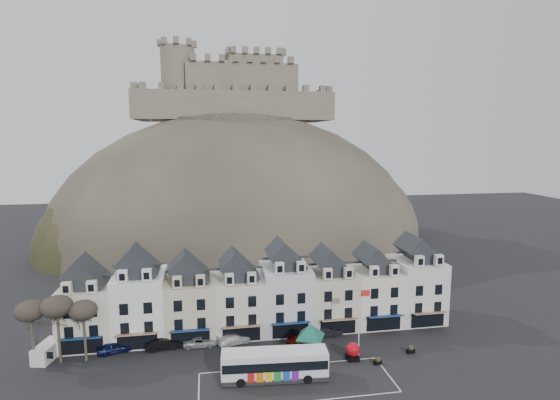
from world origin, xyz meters
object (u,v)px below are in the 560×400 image
Objects in this scene: car_silver at (200,341)px; white_van at (48,351)px; bus_shelter at (310,331)px; car_white at (234,339)px; car_black at (164,343)px; red_buoy at (353,351)px; car_charcoal at (329,332)px; car_navy at (114,347)px; bus at (275,363)px; car_maroon at (304,341)px; flagpole at (360,317)px.

white_van is at bearing 89.18° from car_silver.
car_white is at bearing 178.47° from bus_shelter.
car_silver is at bearing -98.14° from car_black.
red_buoy is 6.95m from car_charcoal.
car_navy is 1.13× the size of car_charcoal.
car_navy is at bearing 71.29° from car_white.
bus is at bearing -175.32° from car_white.
car_white is (-14.40, 6.76, -0.46)m from red_buoy.
car_navy is (8.01, 0.17, -0.28)m from white_van.
car_maroon reaches higher than car_white.
bus reaches higher than car_maroon.
car_black is at bearing -106.87° from car_navy.
car_maroon is at bearing -101.67° from car_silver.
flagpole is 1.90× the size of car_black.
flagpole is 25.96m from car_black.
red_buoy reaches higher than car_black.
red_buoy reaches higher than car_navy.
car_black is (14.23, 0.17, -0.23)m from white_van.
bus_shelter is 6.56m from flagpole.
car_silver is (10.98, 0.00, -0.10)m from car_navy.
white_van is at bearing 171.51° from flagpole.
bus is 2.68× the size of car_maroon.
car_white is (-4.05, 9.50, -1.24)m from bus.
car_maroon is (18.48, -2.50, 0.01)m from car_black.
car_navy is (-29.90, 6.84, -0.39)m from red_buoy.
red_buoy is at bearing 19.02° from bus.
car_white is at bearing -98.67° from car_black.
car_black is 4.76m from car_silver.
flagpole is at bearing -96.33° from car_maroon.
flagpole reaches higher than white_van.
car_black is at bearing 71.08° from car_white.
car_silver is (4.76, 0.00, -0.15)m from car_black.
bus_shelter is (5.41, 4.82, 1.28)m from bus.
car_navy is 28.81m from car_charcoal.
car_black is at bearing 166.42° from flagpole.
car_silver is at bearing 70.51° from car_white.
car_maroon reaches higher than car_navy.
red_buoy is 0.49× the size of car_silver.
white_van is 8.02m from car_navy.
bus_shelter is at bearing 132.58° from car_charcoal.
white_van reaches higher than car_black.
car_navy is at bearing 167.10° from red_buoy.
car_silver is at bearing -106.87° from car_navy.
car_white is 13.31m from car_charcoal.
car_navy is at bearing 13.96° from white_van.
flagpole is at bearing 13.46° from bus_shelter.
car_maroon is (5.15, 7.09, -1.12)m from bus.
car_maroon is at bearing -105.84° from car_black.
bus_shelter reaches higher than car_white.
red_buoy is 30.67m from car_navy.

